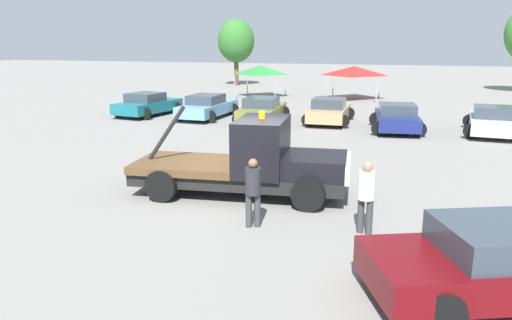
{
  "coord_description": "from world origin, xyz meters",
  "views": [
    {
      "loc": [
        4.41,
        -12.92,
        4.3
      ],
      "look_at": [
        0.5,
        0.0,
        1.05
      ],
      "focal_mm": 35.0,
      "sensor_mm": 36.0,
      "label": 1
    }
  ],
  "objects_px": {
    "person_at_hood": "(253,188)",
    "canopy_tent_green": "(261,70)",
    "parked_car_skyblue": "(207,107)",
    "parked_car_tan": "(329,111)",
    "person_near_truck": "(366,193)",
    "canopy_tent_red": "(354,71)",
    "parked_car_navy": "(397,118)",
    "parked_car_teal": "(148,104)",
    "tree_center": "(236,41)",
    "parked_car_silver": "(492,121)",
    "tow_truck": "(252,163)",
    "parked_car_olive": "(262,110)"
  },
  "relations": [
    {
      "from": "person_near_truck",
      "to": "tree_center",
      "type": "xyz_separation_m",
      "value": [
        -15.31,
        35.49,
        3.23
      ]
    },
    {
      "from": "person_at_hood",
      "to": "parked_car_olive",
      "type": "relative_size",
      "value": 0.36
    },
    {
      "from": "parked_car_teal",
      "to": "person_near_truck",
      "type": "bearing_deg",
      "value": -128.62
    },
    {
      "from": "tow_truck",
      "to": "person_at_hood",
      "type": "distance_m",
      "value": 2.46
    },
    {
      "from": "person_near_truck",
      "to": "parked_car_skyblue",
      "type": "distance_m",
      "value": 18.11
    },
    {
      "from": "parked_car_navy",
      "to": "canopy_tent_red",
      "type": "xyz_separation_m",
      "value": [
        -3.43,
        12.85,
        1.45
      ]
    },
    {
      "from": "tow_truck",
      "to": "parked_car_silver",
      "type": "xyz_separation_m",
      "value": [
        7.92,
        12.21,
        -0.29
      ]
    },
    {
      "from": "parked_car_skyblue",
      "to": "parked_car_tan",
      "type": "xyz_separation_m",
      "value": [
        6.85,
        0.24,
        -0.0
      ]
    },
    {
      "from": "parked_car_skyblue",
      "to": "tree_center",
      "type": "height_order",
      "value": "tree_center"
    },
    {
      "from": "person_near_truck",
      "to": "parked_car_teal",
      "type": "relative_size",
      "value": 0.37
    },
    {
      "from": "canopy_tent_red",
      "to": "tree_center",
      "type": "bearing_deg",
      "value": 144.34
    },
    {
      "from": "parked_car_teal",
      "to": "parked_car_silver",
      "type": "bearing_deg",
      "value": -83.55
    },
    {
      "from": "parked_car_tan",
      "to": "parked_car_silver",
      "type": "bearing_deg",
      "value": -99.16
    },
    {
      "from": "parked_car_teal",
      "to": "parked_car_tan",
      "type": "height_order",
      "value": "same"
    },
    {
      "from": "tree_center",
      "to": "person_at_hood",
      "type": "bearing_deg",
      "value": -70.4
    },
    {
      "from": "person_near_truck",
      "to": "tree_center",
      "type": "height_order",
      "value": "tree_center"
    },
    {
      "from": "parked_car_skyblue",
      "to": "parked_car_teal",
      "type": "bearing_deg",
      "value": 94.09
    },
    {
      "from": "person_near_truck",
      "to": "parked_car_olive",
      "type": "distance_m",
      "value": 16.16
    },
    {
      "from": "person_near_truck",
      "to": "person_at_hood",
      "type": "height_order",
      "value": "person_near_truck"
    },
    {
      "from": "canopy_tent_green",
      "to": "parked_car_silver",
      "type": "bearing_deg",
      "value": -39.28
    },
    {
      "from": "parked_car_tan",
      "to": "canopy_tent_green",
      "type": "relative_size",
      "value": 1.33
    },
    {
      "from": "person_at_hood",
      "to": "parked_car_silver",
      "type": "distance_m",
      "value": 16.22
    },
    {
      "from": "canopy_tent_red",
      "to": "person_near_truck",
      "type": "bearing_deg",
      "value": -83.37
    },
    {
      "from": "canopy_tent_red",
      "to": "tree_center",
      "type": "xyz_separation_m",
      "value": [
        -12.21,
        8.76,
        2.1
      ]
    },
    {
      "from": "parked_car_teal",
      "to": "canopy_tent_red",
      "type": "distance_m",
      "value": 15.91
    },
    {
      "from": "parked_car_skyblue",
      "to": "canopy_tent_green",
      "type": "xyz_separation_m",
      "value": [
        -0.15,
        11.21,
        1.43
      ]
    },
    {
      "from": "person_near_truck",
      "to": "parked_car_olive",
      "type": "relative_size",
      "value": 0.36
    },
    {
      "from": "person_near_truck",
      "to": "canopy_tent_red",
      "type": "distance_m",
      "value": 26.94
    },
    {
      "from": "person_at_hood",
      "to": "canopy_tent_green",
      "type": "xyz_separation_m",
      "value": [
        -7.61,
        26.63,
        1.12
      ]
    },
    {
      "from": "parked_car_olive",
      "to": "tow_truck",
      "type": "bearing_deg",
      "value": -168.3
    },
    {
      "from": "parked_car_tan",
      "to": "parked_car_silver",
      "type": "xyz_separation_m",
      "value": [
        7.78,
        -1.11,
        0.0
      ]
    },
    {
      "from": "parked_car_navy",
      "to": "parked_car_teal",
      "type": "bearing_deg",
      "value": 79.36
    },
    {
      "from": "person_at_hood",
      "to": "tree_center",
      "type": "xyz_separation_m",
      "value": [
        -12.75,
        35.83,
        3.25
      ]
    },
    {
      "from": "tow_truck",
      "to": "parked_car_navy",
      "type": "distance_m",
      "value": 12.43
    },
    {
      "from": "parked_car_teal",
      "to": "parked_car_olive",
      "type": "bearing_deg",
      "value": -83.45
    },
    {
      "from": "parked_car_teal",
      "to": "parked_car_skyblue",
      "type": "xyz_separation_m",
      "value": [
        3.72,
        0.1,
        0.0
      ]
    },
    {
      "from": "parked_car_teal",
      "to": "canopy_tent_green",
      "type": "xyz_separation_m",
      "value": [
        3.57,
        11.31,
        1.43
      ]
    },
    {
      "from": "parked_car_olive",
      "to": "canopy_tent_green",
      "type": "relative_size",
      "value": 1.43
    },
    {
      "from": "canopy_tent_green",
      "to": "canopy_tent_red",
      "type": "bearing_deg",
      "value": 3.55
    },
    {
      "from": "person_at_hood",
      "to": "tree_center",
      "type": "height_order",
      "value": "tree_center"
    },
    {
      "from": "person_at_hood",
      "to": "parked_car_teal",
      "type": "relative_size",
      "value": 0.36
    },
    {
      "from": "parked_car_teal",
      "to": "tree_center",
      "type": "xyz_separation_m",
      "value": [
        -1.58,
        20.5,
        3.55
      ]
    },
    {
      "from": "parked_car_skyblue",
      "to": "canopy_tent_red",
      "type": "distance_m",
      "value": 13.62
    },
    {
      "from": "parked_car_tan",
      "to": "parked_car_navy",
      "type": "relative_size",
      "value": 0.97
    },
    {
      "from": "parked_car_silver",
      "to": "tree_center",
      "type": "xyz_separation_m",
      "value": [
        -19.92,
        21.28,
        3.55
      ]
    },
    {
      "from": "parked_car_skyblue",
      "to": "parked_car_tan",
      "type": "bearing_deg",
      "value": -85.41
    },
    {
      "from": "tow_truck",
      "to": "tree_center",
      "type": "distance_m",
      "value": 35.73
    },
    {
      "from": "parked_car_navy",
      "to": "canopy_tent_green",
      "type": "height_order",
      "value": "canopy_tent_green"
    },
    {
      "from": "person_near_truck",
      "to": "person_at_hood",
      "type": "xyz_separation_m",
      "value": [
        -2.56,
        -0.34,
        -0.02
      ]
    },
    {
      "from": "parked_car_olive",
      "to": "canopy_tent_green",
      "type": "xyz_separation_m",
      "value": [
        -3.47,
        11.59,
        1.43
      ]
    }
  ]
}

